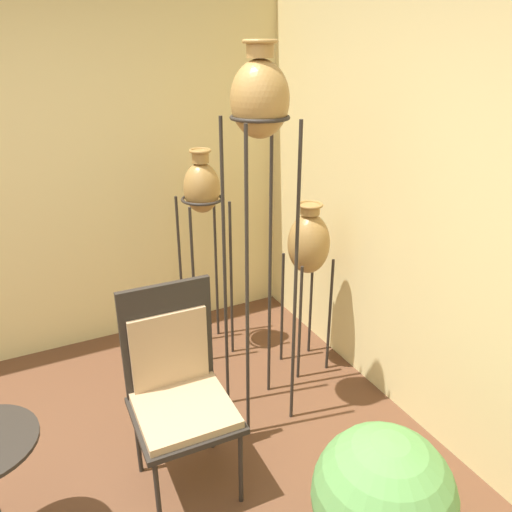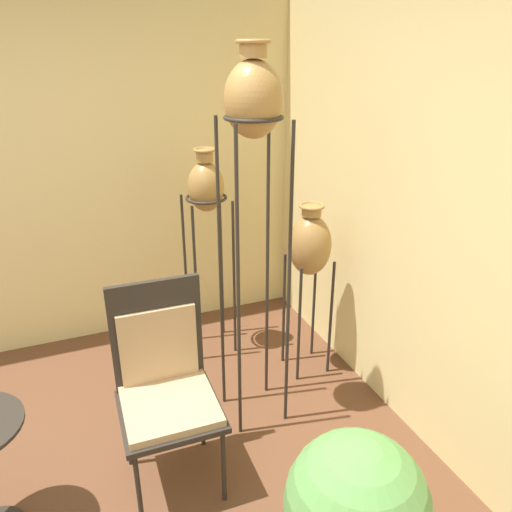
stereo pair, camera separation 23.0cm
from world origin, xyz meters
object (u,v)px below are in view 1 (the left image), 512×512
object	(u,v)px
vase_stand_tall	(260,113)
vase_stand_medium	(202,194)
chair	(177,383)
vase_stand_short	(309,245)
potted_plant	(382,502)

from	to	relation	value
vase_stand_tall	vase_stand_medium	size ratio (longest dim) A/B	1.43
chair	vase_stand_short	bearing A→B (deg)	28.51
vase_stand_short	chair	size ratio (longest dim) A/B	1.12
vase_stand_tall	vase_stand_medium	bearing A→B (deg)	91.50
vase_stand_short	chair	world-z (taller)	vase_stand_short
vase_stand_tall	potted_plant	size ratio (longest dim) A/B	2.94
vase_stand_medium	vase_stand_short	bearing A→B (deg)	-43.68
vase_stand_medium	potted_plant	size ratio (longest dim) A/B	2.06
vase_stand_tall	vase_stand_short	xyz separation A→B (m)	(0.52, 0.30, -0.90)
potted_plant	vase_stand_tall	bearing A→B (deg)	88.61
potted_plant	chair	bearing A→B (deg)	122.23
potted_plant	vase_stand_short	bearing A→B (deg)	69.60
vase_stand_medium	vase_stand_short	world-z (taller)	vase_stand_medium
vase_stand_short	vase_stand_medium	bearing A→B (deg)	136.32
vase_stand_tall	potted_plant	xyz separation A→B (m)	(-0.03, -1.17, -1.42)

